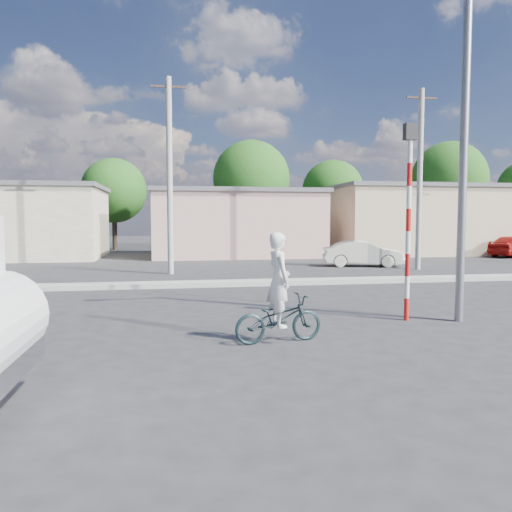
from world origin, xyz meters
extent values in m
plane|color=#272729|center=(0.00, 0.00, 0.00)|extent=(120.00, 120.00, 0.00)
cube|color=#99968E|center=(0.00, 8.00, 0.08)|extent=(40.00, 0.80, 0.16)
cube|color=silver|center=(-3.80, -2.93, 0.59)|extent=(0.17, 2.30, 0.30)
imported|color=black|center=(-0.07, 0.02, 0.44)|extent=(1.75, 0.84, 0.88)
imported|color=silver|center=(-0.07, 0.02, 0.87)|extent=(0.51, 0.69, 1.73)
imported|color=silver|center=(7.10, 13.82, 0.62)|extent=(3.95, 2.11, 1.24)
cylinder|color=red|center=(3.20, 1.50, 0.25)|extent=(0.11, 0.11, 0.50)
cylinder|color=white|center=(3.20, 1.50, 0.75)|extent=(0.11, 0.11, 0.50)
cylinder|color=red|center=(3.20, 1.50, 1.25)|extent=(0.11, 0.11, 0.50)
cylinder|color=white|center=(3.20, 1.50, 1.75)|extent=(0.11, 0.11, 0.50)
cylinder|color=red|center=(3.20, 1.50, 2.25)|extent=(0.11, 0.11, 0.50)
cylinder|color=white|center=(3.20, 1.50, 2.75)|extent=(0.11, 0.11, 0.50)
cylinder|color=red|center=(3.20, 1.50, 3.25)|extent=(0.11, 0.11, 0.50)
cylinder|color=white|center=(3.20, 1.50, 3.75)|extent=(0.11, 0.11, 0.50)
cube|color=black|center=(3.20, 1.50, 4.18)|extent=(0.28, 0.18, 0.36)
cylinder|color=slate|center=(4.30, 1.20, 4.50)|extent=(0.18, 0.18, 9.00)
cube|color=tan|center=(2.00, 22.00, 1.90)|extent=(10.00, 7.00, 3.80)
cube|color=#59595B|center=(2.00, 22.00, 3.92)|extent=(10.30, 7.30, 0.24)
cube|color=#C8B085|center=(14.00, 22.00, 2.10)|extent=(11.00, 7.00, 4.20)
cube|color=#59595B|center=(14.00, 22.00, 4.32)|extent=(11.30, 7.30, 0.24)
cylinder|color=#38281E|center=(-6.00, 29.00, 1.74)|extent=(0.36, 0.36, 3.47)
sphere|color=#2C691F|center=(-6.00, 29.00, 4.34)|extent=(4.71, 4.71, 4.71)
cylinder|color=#38281E|center=(4.00, 28.00, 2.10)|extent=(0.36, 0.36, 4.20)
sphere|color=#2C691F|center=(4.00, 28.00, 5.25)|extent=(5.70, 5.70, 5.70)
cylinder|color=#38281E|center=(11.00, 30.00, 1.82)|extent=(0.36, 0.36, 3.64)
sphere|color=#2C691F|center=(11.00, 30.00, 4.55)|extent=(4.94, 4.94, 4.94)
cylinder|color=#38281E|center=(20.00, 28.00, 2.18)|extent=(0.36, 0.36, 4.37)
sphere|color=#2C691F|center=(20.00, 28.00, 5.46)|extent=(5.93, 5.93, 5.93)
cylinder|color=#99968E|center=(-2.00, 12.00, 4.00)|extent=(0.24, 0.24, 8.00)
cube|color=#38281E|center=(-2.00, 12.00, 7.60)|extent=(1.40, 0.08, 0.08)
cylinder|color=#99968E|center=(9.00, 12.00, 4.00)|extent=(0.24, 0.24, 8.00)
cube|color=#38281E|center=(9.00, 12.00, 7.60)|extent=(1.40, 0.08, 0.08)
camera|label=1|loc=(-2.03, -8.84, 2.28)|focal=35.00mm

